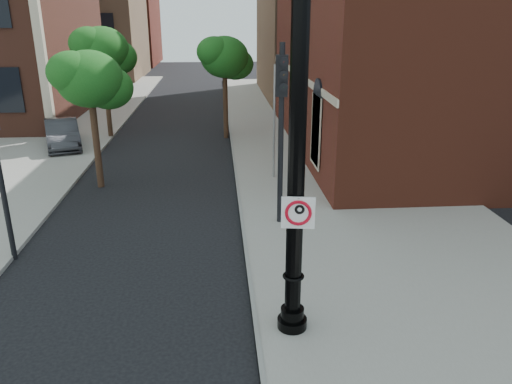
{
  "coord_description": "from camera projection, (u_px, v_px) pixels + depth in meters",
  "views": [
    {
      "loc": [
        1.39,
        -8.58,
        6.03
      ],
      "look_at": [
        2.21,
        2.0,
        2.23
      ],
      "focal_mm": 35.0,
      "sensor_mm": 36.0,
      "label": 1
    }
  ],
  "objects": [
    {
      "name": "ground",
      "position": [
        154.0,
        333.0,
        9.99
      ],
      "size": [
        120.0,
        120.0,
        0.0
      ],
      "primitive_type": "plane",
      "color": "black",
      "rests_on": "ground"
    },
    {
      "name": "sidewalk_right",
      "position": [
        335.0,
        173.0,
        19.79
      ],
      "size": [
        8.0,
        60.0,
        0.12
      ],
      "primitive_type": "cube",
      "color": "gray",
      "rests_on": "ground"
    },
    {
      "name": "sidewalk_left",
      "position": [
        20.0,
        134.0,
        26.2
      ],
      "size": [
        10.0,
        50.0,
        0.12
      ],
      "primitive_type": "cube",
      "color": "gray",
      "rests_on": "ground"
    },
    {
      "name": "curb_edge",
      "position": [
        236.0,
        175.0,
        19.5
      ],
      "size": [
        0.1,
        60.0,
        0.14
      ],
      "primitive_type": "cube",
      "color": "gray",
      "rests_on": "ground"
    },
    {
      "name": "bg_building_tan_a",
      "position": [
        77.0,
        14.0,
        48.39
      ],
      "size": [
        12.0,
        12.0,
        12.0
      ],
      "primitive_type": "cube",
      "color": "#906B4E",
      "rests_on": "ground"
    },
    {
      "name": "bg_building_red",
      "position": [
        107.0,
        23.0,
        61.86
      ],
      "size": [
        12.0,
        12.0,
        10.0
      ],
      "primitive_type": "cube",
      "color": "maroon",
      "rests_on": "ground"
    },
    {
      "name": "bg_building_tan_b",
      "position": [
        412.0,
        0.0,
        36.96
      ],
      "size": [
        22.0,
        14.0,
        14.0
      ],
      "primitive_type": "cube",
      "color": "#906B4E",
      "rests_on": "ground"
    },
    {
      "name": "lamppost",
      "position": [
        296.0,
        179.0,
        8.94
      ],
      "size": [
        0.59,
        0.59,
        6.99
      ],
      "color": "black",
      "rests_on": "ground"
    },
    {
      "name": "no_parking_sign",
      "position": [
        298.0,
        212.0,
        8.97
      ],
      "size": [
        0.61,
        0.13,
        0.61
      ],
      "rotation": [
        0.0,
        0.0,
        -0.14
      ],
      "color": "white",
      "rests_on": "ground"
    },
    {
      "name": "parked_car",
      "position": [
        62.0,
        134.0,
        23.54
      ],
      "size": [
        2.67,
        4.37,
        1.36
      ],
      "primitive_type": "imported",
      "rotation": [
        0.0,
        0.0,
        0.32
      ],
      "color": "#2A2B2F",
      "rests_on": "ground"
    },
    {
      "name": "traffic_signal_right",
      "position": [
        282.0,
        107.0,
        13.89
      ],
      "size": [
        0.38,
        0.45,
        5.32
      ],
      "rotation": [
        0.0,
        0.0,
        -0.15
      ],
      "color": "black",
      "rests_on": "ground"
    },
    {
      "name": "utility_pole",
      "position": [
        274.0,
        124.0,
        18.5
      ],
      "size": [
        0.09,
        0.09,
        4.33
      ],
      "primitive_type": "cylinder",
      "color": "#999999",
      "rests_on": "ground"
    },
    {
      "name": "street_tree_a",
      "position": [
        91.0,
        81.0,
        17.2
      ],
      "size": [
        2.72,
        2.45,
        4.89
      ],
      "color": "#302013",
      "rests_on": "ground"
    },
    {
      "name": "street_tree_b",
      "position": [
        103.0,
        51.0,
        24.24
      ],
      "size": [
        3.04,
        2.75,
        5.49
      ],
      "color": "#302013",
      "rests_on": "ground"
    },
    {
      "name": "street_tree_c",
      "position": [
        225.0,
        58.0,
        24.44
      ],
      "size": [
        2.8,
        2.53,
        5.04
      ],
      "color": "#302013",
      "rests_on": "ground"
    }
  ]
}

